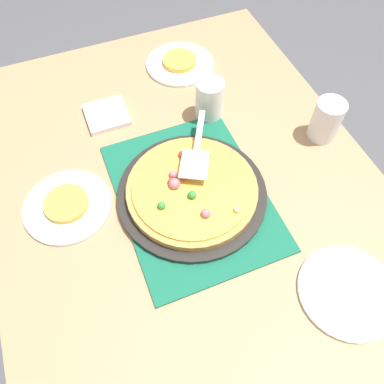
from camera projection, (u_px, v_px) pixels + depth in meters
ground_plane at (192, 292)px, 1.63m from camera, size 8.00×8.00×0.00m
dining_table at (192, 217)px, 1.09m from camera, size 1.40×1.00×0.75m
placemat at (192, 196)px, 1.00m from camera, size 0.48×0.36×0.01m
pizza_pan at (192, 194)px, 0.99m from camera, size 0.38×0.38×0.01m
pizza at (192, 189)px, 0.97m from camera, size 0.33×0.33×0.05m
plate_near_left at (180, 64)px, 1.28m from camera, size 0.22×0.22×0.01m
plate_far_right at (68, 206)px, 0.98m from camera, size 0.22×0.22×0.01m
plate_side at (348, 292)px, 0.86m from camera, size 0.22×0.22×0.01m
served_slice_left at (180, 61)px, 1.26m from camera, size 0.11×0.11×0.02m
served_slice_right at (66, 204)px, 0.97m from camera, size 0.11×0.11×0.02m
cup_near at (209, 100)px, 1.11m from camera, size 0.08×0.08×0.12m
cup_far at (326, 120)px, 1.06m from camera, size 0.08×0.08×0.12m
pizza_server at (197, 150)px, 0.99m from camera, size 0.22×0.15×0.01m
napkin_stack at (107, 115)px, 1.14m from camera, size 0.12×0.12×0.02m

